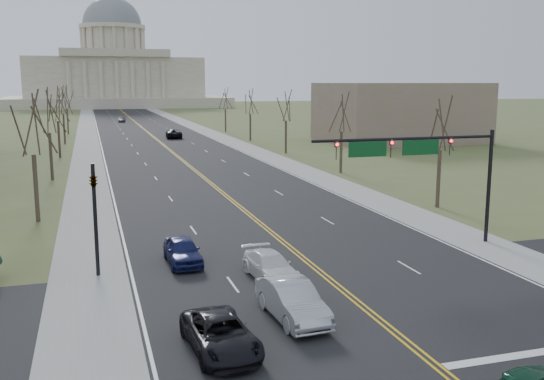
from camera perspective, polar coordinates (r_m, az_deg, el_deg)
ground at (r=24.19m, az=14.09°, el=-14.93°), size 600.00×600.00×0.00m
road at (r=129.58m, az=-11.70°, el=5.43°), size 20.00×380.00×0.01m
cross_road at (r=29.07m, az=7.94°, el=-10.34°), size 120.00×14.00×0.01m
sidewalk_left at (r=129.07m, az=-17.03°, el=5.18°), size 4.00×380.00×0.03m
sidewalk_right at (r=131.20m, az=-6.45°, el=5.63°), size 4.00×380.00×0.03m
center_line at (r=129.58m, az=-11.70°, el=5.43°), size 0.42×380.00×0.01m
edge_line_left at (r=129.08m, az=-16.05°, el=5.23°), size 0.15×380.00×0.01m
edge_line_right at (r=130.83m, az=-7.41°, el=5.60°), size 0.15×380.00×0.01m
capitol at (r=268.86m, az=-14.62°, el=10.66°), size 90.00×60.00×50.00m
signal_mast at (r=37.63m, az=13.71°, el=3.18°), size 12.12×0.44×7.20m
signal_left at (r=32.80m, az=-16.34°, el=-1.56°), size 0.32×0.36×6.00m
tree_r_0 at (r=50.67m, az=15.62°, el=5.70°), size 3.74×3.74×8.50m
tree_l_0 at (r=46.94m, az=-21.67°, el=5.52°), size 3.96×3.96×9.00m
tree_r_1 at (r=68.37m, az=6.59°, el=7.05°), size 3.74×3.74×8.50m
tree_l_1 at (r=66.86m, az=-20.31°, el=6.77°), size 3.96×3.96×9.00m
tree_r_2 at (r=87.07m, az=1.32°, el=7.76°), size 3.74×3.74×8.50m
tree_l_2 at (r=86.81m, az=-19.57°, el=7.44°), size 3.96×3.96×9.00m
tree_r_3 at (r=106.24m, az=-2.07°, el=8.18°), size 3.74×3.74×8.50m
tree_l_3 at (r=106.79m, az=-19.11°, el=7.86°), size 3.96×3.96×9.00m
tree_r_4 at (r=125.68m, az=-4.42°, el=8.45°), size 3.74×3.74×8.50m
tree_l_4 at (r=126.77m, az=-18.79°, el=8.14°), size 3.96×3.96×9.00m
bldg_right_mass at (r=107.94m, az=11.84°, el=7.18°), size 25.00×20.00×10.00m
car_sb_inner_lead at (r=26.53m, az=1.92°, el=-10.38°), size 2.07×5.09×1.64m
car_sb_outer_lead at (r=23.66m, az=-4.88°, el=-13.39°), size 2.62×5.06×1.36m
car_sb_inner_second at (r=31.72m, az=-0.15°, el=-7.18°), size 2.32×4.81×1.35m
car_sb_outer_second at (r=34.62m, az=-8.42°, el=-5.67°), size 1.89×4.47×1.51m
car_far_nb at (r=112.88m, az=-9.22°, el=5.27°), size 3.21×6.19×1.67m
car_far_sb at (r=161.20m, az=-13.94°, el=6.47°), size 2.10×4.24×1.39m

